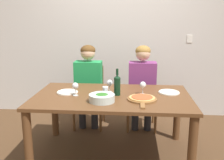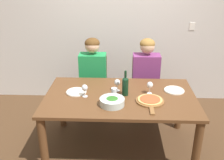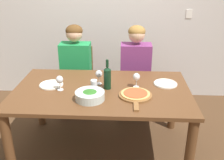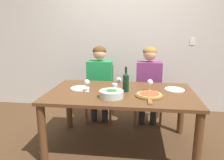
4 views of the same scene
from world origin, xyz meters
name	(u,v)px [view 4 (image 4 of 4)]	position (x,y,z in m)	size (l,w,h in m)	color
ground_plane	(120,146)	(0.00, 0.00, 0.00)	(40.00, 40.00, 0.00)	#4C331E
back_wall	(128,35)	(0.00, 1.41, 1.35)	(10.00, 0.06, 2.70)	silver
dining_table	(121,100)	(0.00, 0.00, 0.61)	(1.75, 1.04, 0.72)	brown
chair_left	(101,90)	(-0.40, 0.87, 0.47)	(0.42, 0.42, 0.88)	brown
chair_right	(148,92)	(0.36, 0.87, 0.47)	(0.42, 0.42, 0.88)	brown
person_woman	(100,77)	(-0.40, 0.76, 0.72)	(0.47, 0.51, 1.20)	#28282D
person_man	(149,78)	(0.36, 0.76, 0.72)	(0.47, 0.51, 1.20)	#28282D
wine_bottle	(126,82)	(0.06, 0.02, 0.84)	(0.07, 0.07, 0.30)	black
broccoli_bowl	(111,94)	(-0.09, -0.23, 0.76)	(0.27, 0.27, 0.09)	silver
dinner_plate_left	(80,88)	(-0.52, 0.06, 0.73)	(0.24, 0.24, 0.02)	silver
dinner_plate_right	(174,89)	(0.65, 0.15, 0.73)	(0.24, 0.24, 0.02)	silver
pizza_on_board	(149,95)	(0.33, -0.14, 0.74)	(0.31, 0.45, 0.04)	brown
wine_glass_left	(87,83)	(-0.41, -0.04, 0.83)	(0.07, 0.07, 0.15)	silver
wine_glass_right	(150,83)	(0.34, 0.06, 0.83)	(0.07, 0.07, 0.15)	silver
wine_glass_centre	(119,81)	(-0.04, 0.12, 0.83)	(0.07, 0.07, 0.15)	silver
water_tumbler	(115,88)	(-0.07, -0.03, 0.78)	(0.07, 0.07, 0.11)	silver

